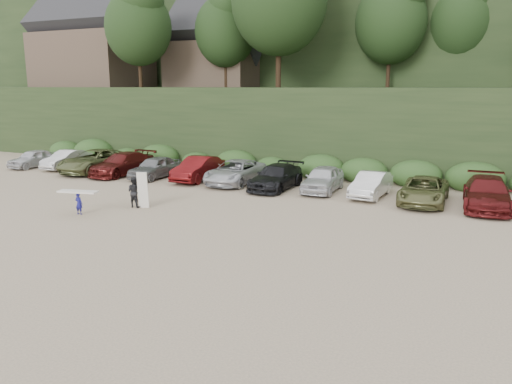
% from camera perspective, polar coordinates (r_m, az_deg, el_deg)
% --- Properties ---
extents(ground, '(120.00, 120.00, 0.00)m').
position_cam_1_polar(ground, '(21.78, -7.62, -4.44)').
color(ground, tan).
rests_on(ground, ground).
extents(hillside_backdrop, '(90.00, 41.50, 28.00)m').
position_cam_1_polar(hillside_backdrop, '(54.97, 13.15, 17.07)').
color(hillside_backdrop, black).
rests_on(hillside_backdrop, ground).
extents(parked_cars, '(39.48, 6.11, 1.62)m').
position_cam_1_polar(parked_cars, '(30.96, -0.57, 2.03)').
color(parked_cars, silver).
rests_on(parked_cars, ground).
extents(child_surfer, '(2.02, 0.97, 1.17)m').
position_cam_1_polar(child_surfer, '(25.65, -19.63, -0.69)').
color(child_surfer, navy).
rests_on(child_surfer, ground).
extents(adult_surfer, '(1.24, 0.62, 1.88)m').
position_cam_1_polar(adult_surfer, '(26.33, -13.65, 0.03)').
color(adult_surfer, black).
rests_on(adult_surfer, ground).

